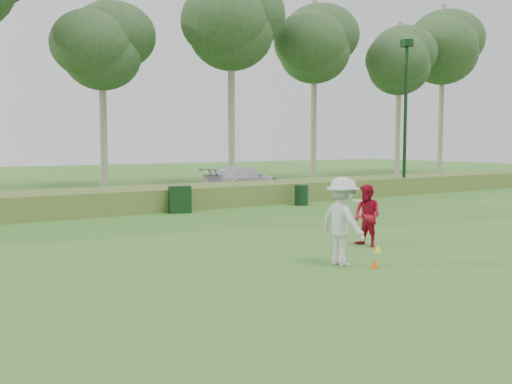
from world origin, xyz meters
TOP-DOWN VIEW (x-y plane):
  - ground at (0.00, 0.00)m, footprint 120.00×120.00m
  - reed_strip at (0.00, 12.00)m, footprint 80.00×3.00m
  - park_road at (0.00, 17.00)m, footprint 80.00×6.00m
  - lamp_post at (14.00, 11.00)m, footprint 0.70×0.70m
  - tree_4 at (2.00, 24.50)m, footprint 6.24×6.24m
  - tree_5 at (10.00, 22.50)m, footprint 7.28×7.28m
  - tree_6 at (18.00, 23.80)m, footprint 7.02×7.02m
  - tree_7 at (26.00, 22.80)m, footprint 6.50×6.50m
  - tree_8 at (33.00, 24.20)m, footprint 8.06×8.06m
  - player_white at (-0.67, -0.66)m, footprint 0.91×1.30m
  - player_red at (1.46, 0.75)m, footprint 0.69×0.85m
  - cone_orange at (-0.30, -1.32)m, footprint 0.19×0.19m
  - cone_yellow at (1.11, -0.02)m, footprint 0.19×0.19m
  - utility_cabinet at (0.37, 10.14)m, footprint 0.98×0.77m
  - trash_bin at (6.10, 9.73)m, footprint 0.66×0.66m
  - car_right at (7.07, 16.34)m, footprint 5.22×3.12m

SIDE VIEW (x-z plane):
  - ground at x=0.00m, z-range 0.00..0.00m
  - park_road at x=0.00m, z-range 0.00..0.06m
  - cone_orange at x=-0.30m, z-range 0.00..0.21m
  - cone_yellow at x=1.11m, z-range 0.00..0.21m
  - reed_strip at x=0.00m, z-range 0.00..0.90m
  - trash_bin at x=6.10m, z-range 0.00..0.90m
  - utility_cabinet at x=0.37m, z-range 0.00..1.07m
  - car_right at x=7.07m, z-range 0.06..1.48m
  - player_red at x=1.46m, z-range 0.00..1.67m
  - player_white at x=-0.67m, z-range 0.00..2.01m
  - lamp_post at x=14.00m, z-range 1.51..9.68m
  - tree_4 at x=2.00m, z-range 2.84..14.34m
  - tree_7 at x=26.00m, z-range 3.09..15.59m
  - tree_6 at x=18.00m, z-range 3.35..16.85m
  - tree_5 at x=10.00m, z-range 3.47..17.47m
  - tree_8 at x=33.00m, z-range 3.73..18.73m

